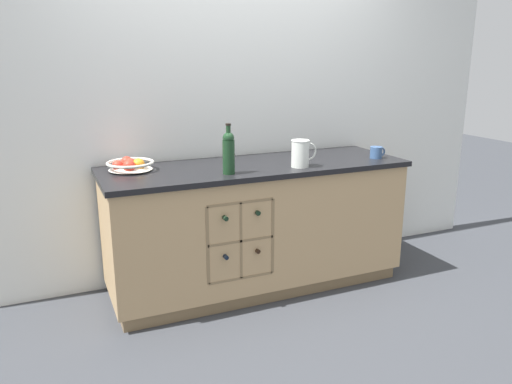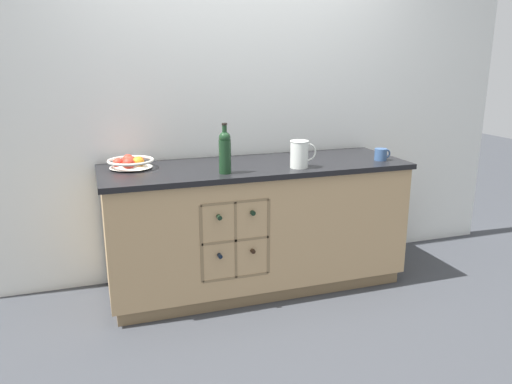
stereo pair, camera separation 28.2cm
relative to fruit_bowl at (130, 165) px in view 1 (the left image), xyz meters
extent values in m
plane|color=#383A3F|center=(0.81, -0.13, -0.92)|extent=(14.00, 14.00, 0.00)
cube|color=silver|center=(0.81, 0.26, 0.35)|extent=(4.42, 0.06, 2.55)
cube|color=olive|center=(0.81, -0.13, -0.88)|extent=(1.96, 0.59, 0.09)
cube|color=tan|center=(0.81, -0.13, -0.45)|extent=(2.02, 0.65, 0.76)
cube|color=black|center=(0.81, -0.13, -0.06)|extent=(2.06, 0.69, 0.03)
cube|color=olive|center=(0.57, -0.35, -0.44)|extent=(0.43, 0.01, 0.50)
cube|color=olive|center=(0.35, -0.41, -0.44)|extent=(0.02, 0.10, 0.50)
cube|color=olive|center=(0.79, -0.41, -0.44)|extent=(0.02, 0.10, 0.50)
cube|color=olive|center=(0.57, -0.41, -0.69)|extent=(0.43, 0.10, 0.02)
cube|color=olive|center=(0.57, -0.41, -0.44)|extent=(0.43, 0.10, 0.02)
cube|color=olive|center=(0.57, -0.41, -0.20)|extent=(0.43, 0.10, 0.02)
cube|color=olive|center=(0.57, -0.41, -0.44)|extent=(0.02, 0.10, 0.50)
cylinder|color=black|center=(0.46, -0.31, -0.53)|extent=(0.07, 0.19, 0.07)
cylinder|color=black|center=(0.46, -0.45, -0.53)|extent=(0.03, 0.08, 0.03)
cylinder|color=black|center=(0.68, -0.28, -0.52)|extent=(0.07, 0.22, 0.07)
cylinder|color=black|center=(0.68, -0.43, -0.52)|extent=(0.03, 0.09, 0.03)
cylinder|color=black|center=(0.46, -0.30, -0.27)|extent=(0.08, 0.21, 0.08)
cylinder|color=black|center=(0.46, -0.45, -0.27)|extent=(0.03, 0.09, 0.03)
cylinder|color=black|center=(0.68, -0.30, -0.27)|extent=(0.08, 0.19, 0.08)
cylinder|color=black|center=(0.68, -0.44, -0.27)|extent=(0.03, 0.08, 0.03)
cylinder|color=silver|center=(0.00, 0.00, -0.04)|extent=(0.13, 0.13, 0.01)
cone|color=silver|center=(0.00, 0.00, -0.01)|extent=(0.27, 0.27, 0.05)
torus|color=silver|center=(0.00, 0.00, 0.01)|extent=(0.30, 0.30, 0.02)
sphere|color=red|center=(0.06, 0.03, 0.00)|extent=(0.06, 0.06, 0.06)
sphere|color=red|center=(0.00, 0.00, 0.00)|extent=(0.08, 0.08, 0.08)
sphere|color=red|center=(-0.01, 0.07, 0.00)|extent=(0.07, 0.07, 0.07)
sphere|color=red|center=(-0.02, -0.07, 0.01)|extent=(0.08, 0.08, 0.08)
sphere|color=red|center=(-0.08, -0.01, 0.00)|extent=(0.07, 0.07, 0.07)
sphere|color=orange|center=(0.04, -0.05, 0.01)|extent=(0.08, 0.08, 0.08)
cylinder|color=silver|center=(1.04, -0.32, 0.05)|extent=(0.12, 0.12, 0.18)
torus|color=silver|center=(1.04, -0.32, 0.13)|extent=(0.12, 0.12, 0.01)
torus|color=silver|center=(1.10, -0.32, 0.06)|extent=(0.12, 0.01, 0.12)
cylinder|color=#385684|center=(1.68, -0.28, 0.00)|extent=(0.09, 0.09, 0.08)
torus|color=#385684|center=(1.73, -0.28, 0.00)|extent=(0.07, 0.01, 0.07)
cylinder|color=#19381E|center=(0.54, -0.33, 0.06)|extent=(0.08, 0.08, 0.21)
sphere|color=#19381E|center=(0.54, -0.33, 0.18)|extent=(0.07, 0.07, 0.07)
cylinder|color=#19381E|center=(0.54, -0.33, 0.21)|extent=(0.03, 0.03, 0.09)
cylinder|color=black|center=(0.54, -0.33, 0.27)|extent=(0.03, 0.03, 0.01)
camera|label=1|loc=(-0.50, -3.15, 0.65)|focal=35.00mm
camera|label=2|loc=(-0.24, -3.25, 0.65)|focal=35.00mm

